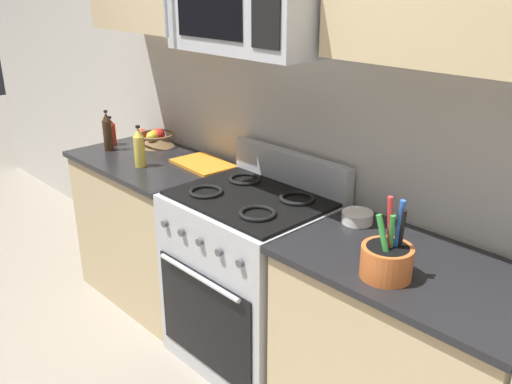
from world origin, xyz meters
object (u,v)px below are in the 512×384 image
object	(u,v)px
range_oven	(251,278)
cutting_board	(203,164)
utensil_crock	(387,260)
bottle_hot_sauce	(111,132)
bottle_soy	(108,132)
microwave	(255,10)
bottle_oil	(139,148)
fruit_basket	(156,138)
apple_loose	(142,134)
prep_bowl	(357,217)

from	to	relation	value
range_oven	cutting_board	xyz separation A→B (m)	(-0.56, 0.15, 0.44)
utensil_crock	bottle_hot_sauce	size ratio (longest dim) A/B	1.70
bottle_soy	bottle_hot_sauce	bearing A→B (deg)	142.87
cutting_board	range_oven	bearing A→B (deg)	-15.31
range_oven	microwave	xyz separation A→B (m)	(-0.00, 0.03, 1.31)
cutting_board	bottle_oil	distance (m)	0.37
microwave	cutting_board	distance (m)	1.04
fruit_basket	range_oven	bearing A→B (deg)	-9.50
apple_loose	bottle_hot_sauce	xyz separation A→B (m)	(-0.04, -0.21, 0.05)
fruit_basket	prep_bowl	bearing A→B (deg)	-0.89
utensil_crock	bottle_hot_sauce	bearing A→B (deg)	176.36
fruit_basket	cutting_board	size ratio (longest dim) A/B	0.66
cutting_board	bottle_hot_sauce	size ratio (longest dim) A/B	1.94
prep_bowl	microwave	bearing A→B (deg)	-166.09
range_oven	microwave	size ratio (longest dim) A/B	1.45
bottle_hot_sauce	bottle_soy	bearing A→B (deg)	-37.13
cutting_board	microwave	bearing A→B (deg)	-12.75
cutting_board	bottle_hot_sauce	world-z (taller)	bottle_hot_sauce
cutting_board	bottle_soy	xyz separation A→B (m)	(-0.63, -0.24, 0.11)
utensil_crock	fruit_basket	bearing A→B (deg)	170.37
microwave	bottle_hot_sauce	distance (m)	1.51
fruit_basket	bottle_soy	xyz separation A→B (m)	(-0.12, -0.26, 0.07)
range_oven	apple_loose	xyz separation A→B (m)	(-1.25, 0.19, 0.47)
cutting_board	fruit_basket	bearing A→B (deg)	177.22
range_oven	bottle_hot_sauce	bearing A→B (deg)	-179.45
range_oven	utensil_crock	world-z (taller)	utensil_crock
utensil_crock	prep_bowl	size ratio (longest dim) A/B	2.27
utensil_crock	prep_bowl	distance (m)	0.47
microwave	apple_loose	size ratio (longest dim) A/B	10.30
apple_loose	cutting_board	size ratio (longest dim) A/B	0.20
prep_bowl	fruit_basket	bearing A→B (deg)	179.11
microwave	bottle_oil	distance (m)	1.11
bottle_soy	prep_bowl	bearing A→B (deg)	7.97
range_oven	bottle_oil	distance (m)	0.97
cutting_board	bottle_hot_sauce	xyz separation A→B (m)	(-0.73, -0.17, 0.08)
bottle_soy	prep_bowl	world-z (taller)	bottle_soy
microwave	bottle_hot_sauce	size ratio (longest dim) A/B	4.07
bottle_hot_sauce	utensil_crock	bearing A→B (deg)	-3.64
utensil_crock	bottle_soy	world-z (taller)	utensil_crock
prep_bowl	bottle_hot_sauce	bearing A→B (deg)	-174.72
apple_loose	fruit_basket	bearing A→B (deg)	-4.53
fruit_basket	bottle_hot_sauce	world-z (taller)	bottle_hot_sauce
utensil_crock	fruit_basket	world-z (taller)	utensil_crock
fruit_basket	bottle_hot_sauce	bearing A→B (deg)	-139.07
apple_loose	cutting_board	bearing A→B (deg)	-3.24
apple_loose	microwave	bearing A→B (deg)	-7.59
bottle_soy	prep_bowl	size ratio (longest dim) A/B	1.81
cutting_board	bottle_hot_sauce	bearing A→B (deg)	-167.06
fruit_basket	cutting_board	bearing A→B (deg)	-2.78
utensil_crock	apple_loose	bearing A→B (deg)	170.80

